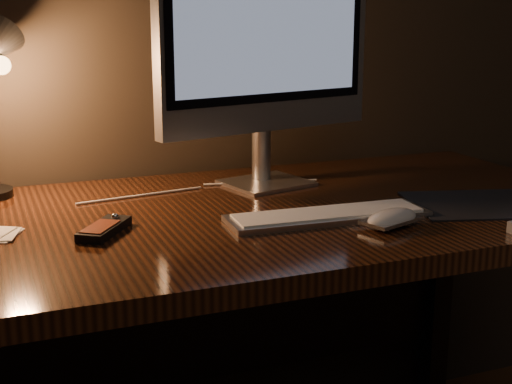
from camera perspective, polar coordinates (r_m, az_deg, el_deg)
name	(u,v)px	position (r m, az deg, el deg)	size (l,w,h in m)	color
desk	(222,261)	(1.52, -2.75, -5.54)	(1.60, 0.75, 0.75)	#3C1C0D
monitor	(268,33)	(1.59, 0.95, 12.60)	(0.54, 0.20, 0.58)	silver
keyboard	(328,215)	(1.37, 5.77, -1.85)	(0.39, 0.11, 0.01)	silver
mousepad	(481,204)	(1.54, 17.52, -0.92)	(0.28, 0.23, 0.00)	black
mouse	(392,221)	(1.34, 10.82, -2.27)	(0.12, 0.06, 0.02)	white
media_remote	(104,228)	(1.31, -12.04, -2.86)	(0.12, 0.14, 0.02)	black
cable	(204,190)	(1.59, -4.15, 0.18)	(0.00, 0.00, 0.55)	white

